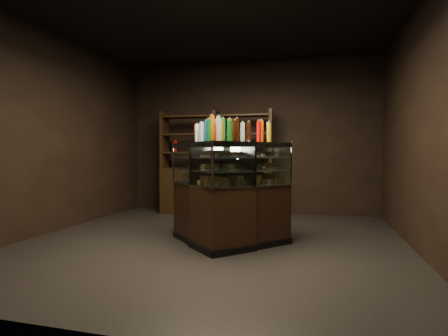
{
  "coord_description": "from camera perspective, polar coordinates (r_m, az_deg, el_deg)",
  "views": [
    {
      "loc": [
        1.34,
        -4.45,
        1.18
      ],
      "look_at": [
        0.21,
        -0.22,
        1.0
      ],
      "focal_mm": 28.0,
      "sensor_mm": 36.0,
      "label": 1
    }
  ],
  "objects": [
    {
      "name": "display_case",
      "position": [
        4.56,
        0.33,
        -6.85
      ],
      "size": [
        1.68,
        1.31,
        1.33
      ],
      "rotation": [
        0.0,
        0.0,
        0.01
      ],
      "color": "black",
      "rests_on": "ground"
    },
    {
      "name": "bottles_top",
      "position": [
        4.51,
        0.34,
        5.99
      ],
      "size": [
        1.14,
        0.79,
        0.3
      ],
      "color": "silver",
      "rests_on": "display_case"
    },
    {
      "name": "ground",
      "position": [
        4.79,
        -1.79,
        -11.91
      ],
      "size": [
        5.0,
        5.0,
        0.0
      ],
      "primitive_type": "plane",
      "color": "black",
      "rests_on": "ground"
    },
    {
      "name": "potted_conifer",
      "position": [
        5.45,
        6.27,
        -5.17
      ],
      "size": [
        0.38,
        0.38,
        0.82
      ],
      "rotation": [
        0.0,
        0.0,
        0.32
      ],
      "color": "black",
      "rests_on": "ground"
    },
    {
      "name": "room_shell",
      "position": [
        4.7,
        -1.82,
        11.66
      ],
      "size": [
        5.02,
        5.02,
        3.01
      ],
      "color": "black",
      "rests_on": "ground"
    },
    {
      "name": "food_display",
      "position": [
        4.5,
        0.32,
        0.32
      ],
      "size": [
        1.32,
        0.93,
        0.42
      ],
      "color": "#CD8949",
      "rests_on": "display_case"
    },
    {
      "name": "back_shelving",
      "position": [
        6.79,
        -1.3,
        -2.44
      ],
      "size": [
        2.2,
        0.53,
        2.0
      ],
      "rotation": [
        0.0,
        0.0,
        0.05
      ],
      "color": "black",
      "rests_on": "ground"
    }
  ]
}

